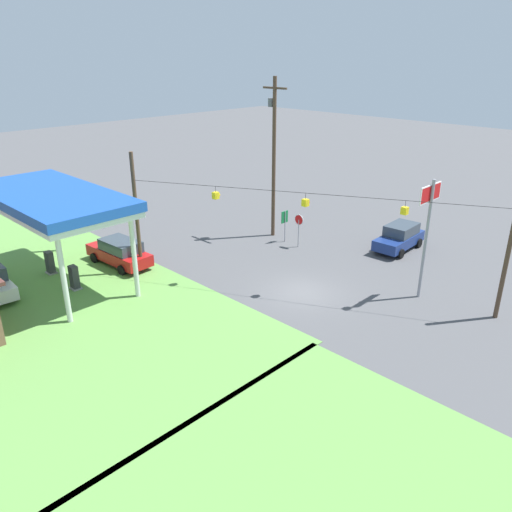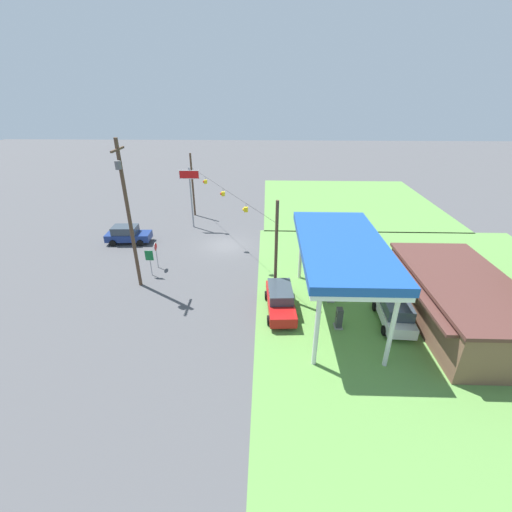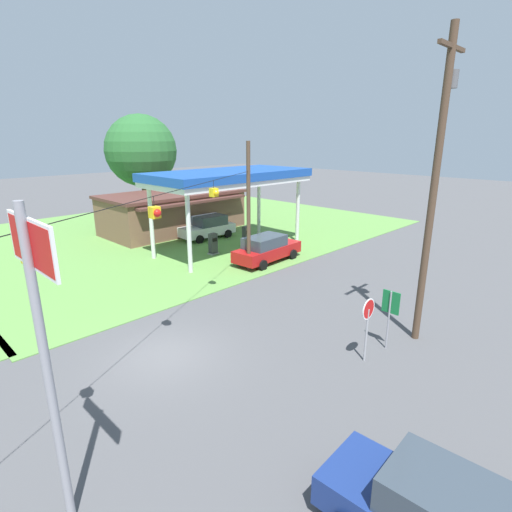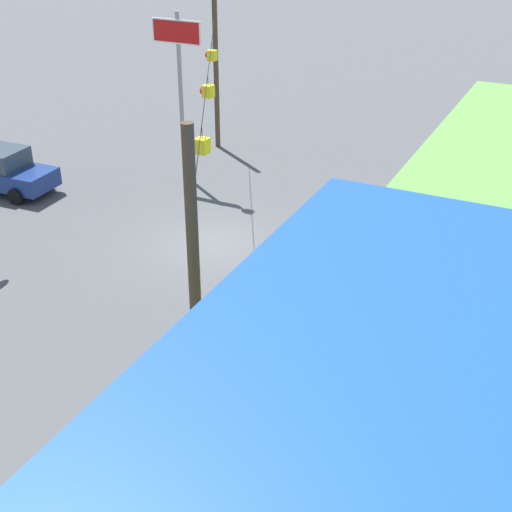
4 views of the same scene
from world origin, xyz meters
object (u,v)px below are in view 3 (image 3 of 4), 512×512
fuel_pump_near (213,245)px  car_at_pumps_rear (208,227)px  stop_sign_overhead (40,311)px  gas_station_store (174,212)px  stop_sign_roadside (368,316)px  car_at_pumps_front (267,249)px  route_sign (390,308)px  gas_station_canopy (229,178)px  tree_behind_station (141,151)px  fuel_pump_far (246,237)px  utility_pole_main (435,179)px

fuel_pump_near → car_at_pumps_rear: car_at_pumps_rear is taller
fuel_pump_near → stop_sign_overhead: bearing=-138.2°
gas_station_store → stop_sign_roadside: gas_station_store is taller
gas_station_store → car_at_pumps_front: size_ratio=2.30×
car_at_pumps_rear → route_sign: size_ratio=1.94×
gas_station_store → car_at_pumps_rear: 4.44m
gas_station_canopy → stop_sign_roadside: gas_station_canopy is taller
gas_station_canopy → tree_behind_station: bearing=83.2°
car_at_pumps_front → stop_sign_roadside: (-6.38, -10.99, 0.88)m
fuel_pump_far → gas_station_canopy: bearing=179.9°
gas_station_canopy → route_sign: gas_station_canopy is taller
utility_pole_main → gas_station_canopy: bearing=77.1°
tree_behind_station → gas_station_canopy: bearing=-96.8°
car_at_pumps_front → gas_station_canopy: bearing=82.3°
fuel_pump_near → tree_behind_station: bearing=77.0°
gas_station_canopy → utility_pole_main: (-3.55, -15.52, 1.29)m
car_at_pumps_front → fuel_pump_far: bearing=60.4°
utility_pole_main → tree_behind_station: 30.77m
fuel_pump_far → utility_pole_main: utility_pole_main is taller
car_at_pumps_front → fuel_pump_near: bearing=105.6°
gas_station_store → fuel_pump_near: 8.68m
fuel_pump_far → car_at_pumps_rear: car_at_pumps_rear is taller
fuel_pump_far → stop_sign_overhead: size_ratio=0.22×
car_at_pumps_front → utility_pole_main: 13.28m
stop_sign_roadside → route_sign: 1.48m
gas_station_store → utility_pole_main: size_ratio=1.02×
car_at_pumps_rear → tree_behind_station: bearing=-90.2°
route_sign → tree_behind_station: tree_behind_station is taller
fuel_pump_near → car_at_pumps_rear: (2.72, 3.93, 0.23)m
fuel_pump_near → car_at_pumps_rear: size_ratio=0.33×
fuel_pump_far → utility_pole_main: bearing=-108.5°
gas_station_canopy → car_at_pumps_rear: gas_station_canopy is taller
stop_sign_roadside → tree_behind_station: tree_behind_station is taller
fuel_pump_near → stop_sign_roadside: (-5.03, -14.92, 1.09)m
gas_station_canopy → fuel_pump_far: 4.82m
fuel_pump_far → car_at_pumps_front: size_ratio=0.29×
car_at_pumps_rear → utility_pole_main: utility_pole_main is taller
fuel_pump_far → stop_sign_overhead: 23.41m
gas_station_store → utility_pole_main: bearing=-100.2°
fuel_pump_far → stop_sign_roadside: stop_sign_roadside is taller
stop_sign_roadside → tree_behind_station: bearing=-105.8°
fuel_pump_near → route_sign: size_ratio=0.64×
fuel_pump_far → stop_sign_overhead: bearing=-143.7°
gas_station_canopy → stop_sign_overhead: 21.73m
gas_station_store → fuel_pump_near: bearing=-106.1°
fuel_pump_near → car_at_pumps_rear: 4.78m
car_at_pumps_rear → stop_sign_roadside: 20.40m
gas_station_store → car_at_pumps_front: 12.29m
car_at_pumps_rear → utility_pole_main: bearing=80.0°
stop_sign_roadside → gas_station_store: bearing=-107.7°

